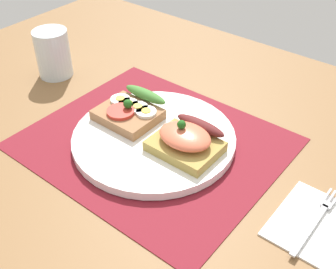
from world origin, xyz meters
TOP-DOWN VIEW (x-y plane):
  - ground_plane at (0.00, 0.00)cm, footprint 120.00×90.00cm
  - placemat at (0.00, 0.00)cm, footprint 40.41×34.40cm
  - plate at (0.00, 0.00)cm, footprint 27.10×27.10cm
  - sandwich_egg_tomato at (-6.45, 1.51)cm, footprint 10.20×10.05cm
  - sandwich_salmon at (6.39, 0.07)cm, footprint 10.58×9.70cm
  - napkin at (28.81, 0.35)cm, footprint 11.32×12.66cm
  - fork at (28.29, 0.53)cm, footprint 1.62×14.30cm
  - drinking_glass at (-30.89, 4.88)cm, footprint 6.96×6.96cm

SIDE VIEW (x-z plane):
  - ground_plane at x=0.00cm, z-range -3.20..0.00cm
  - placemat at x=0.00cm, z-range 0.00..0.30cm
  - napkin at x=28.81cm, z-range 0.00..0.60cm
  - fork at x=28.29cm, z-range 0.60..0.92cm
  - plate at x=0.00cm, z-range 0.30..1.74cm
  - sandwich_egg_tomato at x=-6.45cm, z-range 1.15..5.09cm
  - sandwich_salmon at x=6.39cm, z-range 0.94..6.33cm
  - drinking_glass at x=-30.89cm, z-range 0.00..9.76cm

